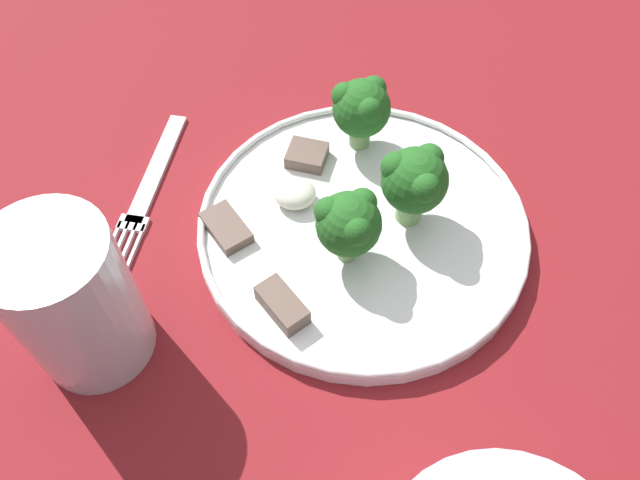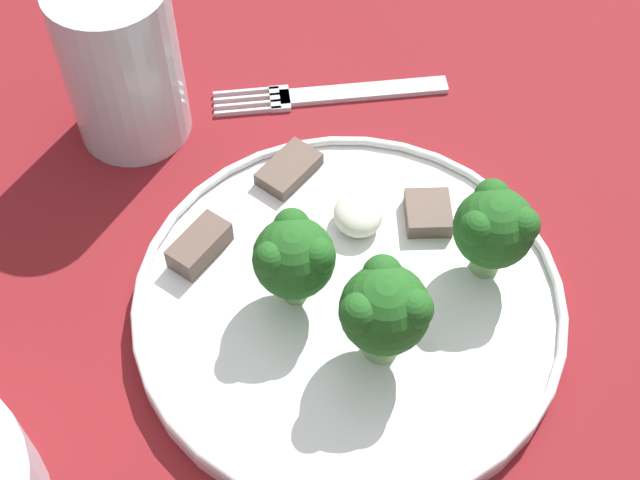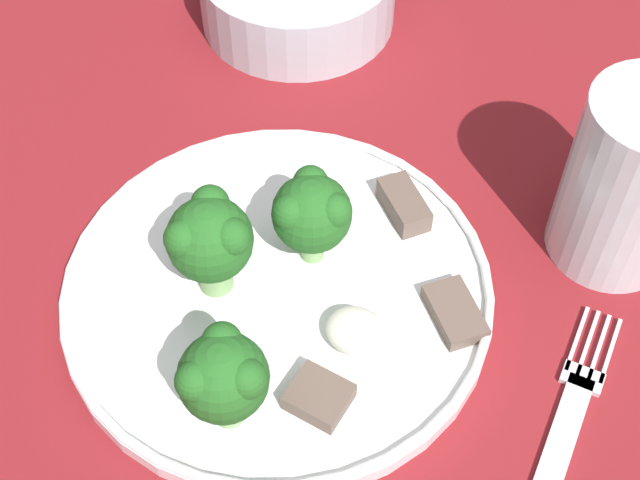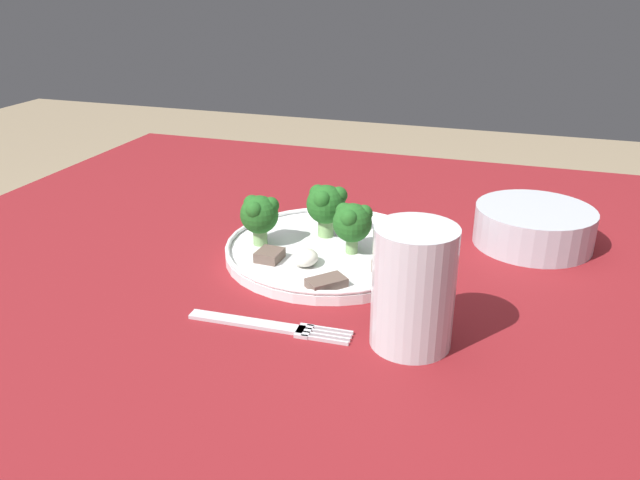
# 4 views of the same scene
# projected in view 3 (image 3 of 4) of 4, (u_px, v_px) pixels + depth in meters

# --- Properties ---
(table) EXTENTS (1.11, 1.16, 0.74)m
(table) POSITION_uv_depth(u_px,v_px,m) (358.00, 407.00, 0.61)
(table) COLOR maroon
(table) RESTS_ON ground_plane
(dinner_plate) EXTENTS (0.26, 0.26, 0.02)m
(dinner_plate) POSITION_uv_depth(u_px,v_px,m) (281.00, 285.00, 0.55)
(dinner_plate) COLOR white
(dinner_plate) RESTS_ON table
(fork) EXTENTS (0.03, 0.17, 0.00)m
(fork) POSITION_uv_depth(u_px,v_px,m) (563.00, 435.00, 0.50)
(fork) COLOR silver
(fork) RESTS_ON table
(drinking_glass) EXTENTS (0.08, 0.08, 0.12)m
(drinking_glass) POSITION_uv_depth(u_px,v_px,m) (628.00, 189.00, 0.54)
(drinking_glass) COLOR silver
(drinking_glass) RESTS_ON table
(broccoli_floret_near_rim_left) EXTENTS (0.05, 0.05, 0.06)m
(broccoli_floret_near_rim_left) POSITION_uv_depth(u_px,v_px,m) (312.00, 212.00, 0.53)
(broccoli_floret_near_rim_left) COLOR #7FA866
(broccoli_floret_near_rim_left) RESTS_ON dinner_plate
(broccoli_floret_center_left) EXTENTS (0.05, 0.05, 0.07)m
(broccoli_floret_center_left) POSITION_uv_depth(u_px,v_px,m) (210.00, 239.00, 0.51)
(broccoli_floret_center_left) COLOR #7FA866
(broccoli_floret_center_left) RESTS_ON dinner_plate
(broccoli_floret_back_left) EXTENTS (0.05, 0.05, 0.07)m
(broccoli_floret_back_left) POSITION_uv_depth(u_px,v_px,m) (223.00, 377.00, 0.46)
(broccoli_floret_back_left) COLOR #7FA866
(broccoli_floret_back_left) RESTS_ON dinner_plate
(meat_slice_front_slice) EXTENTS (0.05, 0.05, 0.01)m
(meat_slice_front_slice) POSITION_uv_depth(u_px,v_px,m) (455.00, 313.00, 0.53)
(meat_slice_front_slice) COLOR brown
(meat_slice_front_slice) RESTS_ON dinner_plate
(meat_slice_middle_slice) EXTENTS (0.05, 0.04, 0.02)m
(meat_slice_middle_slice) POSITION_uv_depth(u_px,v_px,m) (404.00, 205.00, 0.58)
(meat_slice_middle_slice) COLOR brown
(meat_slice_middle_slice) RESTS_ON dinner_plate
(meat_slice_rear_slice) EXTENTS (0.03, 0.03, 0.01)m
(meat_slice_rear_slice) POSITION_uv_depth(u_px,v_px,m) (311.00, 393.00, 0.49)
(meat_slice_rear_slice) COLOR brown
(meat_slice_rear_slice) RESTS_ON dinner_plate
(sauce_dollop) EXTENTS (0.04, 0.03, 0.02)m
(sauce_dollop) POSITION_uv_depth(u_px,v_px,m) (358.00, 332.00, 0.51)
(sauce_dollop) COLOR silver
(sauce_dollop) RESTS_ON dinner_plate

